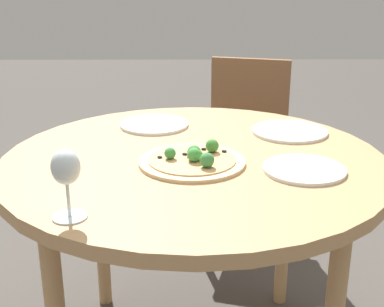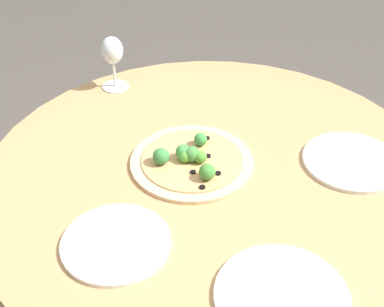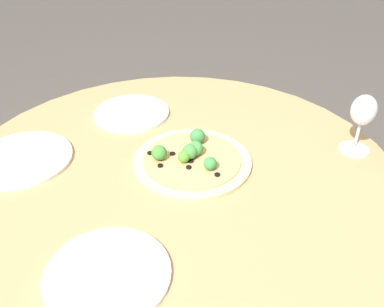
{
  "view_description": "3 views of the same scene",
  "coord_description": "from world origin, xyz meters",
  "px_view_note": "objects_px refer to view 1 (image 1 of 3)",
  "views": [
    {
      "loc": [
        -0.02,
        -1.48,
        1.29
      ],
      "look_at": [
        -0.01,
        -0.06,
        0.78
      ],
      "focal_mm": 50.0,
      "sensor_mm": 36.0,
      "label": 1
    },
    {
      "loc": [
        0.97,
        0.28,
        1.56
      ],
      "look_at": [
        -0.01,
        -0.06,
        0.78
      ],
      "focal_mm": 50.0,
      "sensor_mm": 36.0,
      "label": 2
    },
    {
      "loc": [
        -0.61,
        0.59,
        1.39
      ],
      "look_at": [
        -0.01,
        -0.06,
        0.78
      ],
      "focal_mm": 40.0,
      "sensor_mm": 36.0,
      "label": 3
    }
  ],
  "objects_px": {
    "pizza": "(193,159)",
    "plate_near": "(304,169)",
    "wine_glass": "(66,171)",
    "chair": "(244,141)",
    "plate_far": "(154,124)",
    "plate_side": "(289,131)"
  },
  "relations": [
    {
      "from": "plate_side",
      "to": "wine_glass",
      "type": "bearing_deg",
      "value": -133.93
    },
    {
      "from": "pizza",
      "to": "plate_side",
      "type": "bearing_deg",
      "value": 41.68
    },
    {
      "from": "pizza",
      "to": "wine_glass",
      "type": "height_order",
      "value": "wine_glass"
    },
    {
      "from": "pizza",
      "to": "wine_glass",
      "type": "xyz_separation_m",
      "value": [
        -0.28,
        -0.34,
        0.1
      ]
    },
    {
      "from": "plate_far",
      "to": "plate_side",
      "type": "distance_m",
      "value": 0.47
    },
    {
      "from": "chair",
      "to": "plate_far",
      "type": "distance_m",
      "value": 0.79
    },
    {
      "from": "plate_near",
      "to": "plate_far",
      "type": "relative_size",
      "value": 0.95
    },
    {
      "from": "pizza",
      "to": "plate_near",
      "type": "relative_size",
      "value": 1.34
    },
    {
      "from": "wine_glass",
      "to": "chair",
      "type": "bearing_deg",
      "value": 68.28
    },
    {
      "from": "wine_glass",
      "to": "plate_near",
      "type": "height_order",
      "value": "wine_glass"
    },
    {
      "from": "chair",
      "to": "plate_far",
      "type": "height_order",
      "value": "chair"
    },
    {
      "from": "chair",
      "to": "plate_side",
      "type": "xyz_separation_m",
      "value": [
        0.07,
        -0.71,
        0.27
      ]
    },
    {
      "from": "pizza",
      "to": "wine_glass",
      "type": "distance_m",
      "value": 0.45
    },
    {
      "from": "pizza",
      "to": "wine_glass",
      "type": "bearing_deg",
      "value": -129.57
    },
    {
      "from": "pizza",
      "to": "plate_near",
      "type": "bearing_deg",
      "value": -10.97
    },
    {
      "from": "chair",
      "to": "plate_near",
      "type": "bearing_deg",
      "value": -72.43
    },
    {
      "from": "wine_glass",
      "to": "plate_far",
      "type": "height_order",
      "value": "wine_glass"
    },
    {
      "from": "wine_glass",
      "to": "pizza",
      "type": "bearing_deg",
      "value": 50.43
    },
    {
      "from": "wine_glass",
      "to": "plate_far",
      "type": "xyz_separation_m",
      "value": [
        0.15,
        0.71,
        -0.11
      ]
    },
    {
      "from": "pizza",
      "to": "plate_far",
      "type": "bearing_deg",
      "value": 109.62
    },
    {
      "from": "chair",
      "to": "plate_far",
      "type": "relative_size",
      "value": 3.58
    },
    {
      "from": "chair",
      "to": "wine_glass",
      "type": "relative_size",
      "value": 5.28
    }
  ]
}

